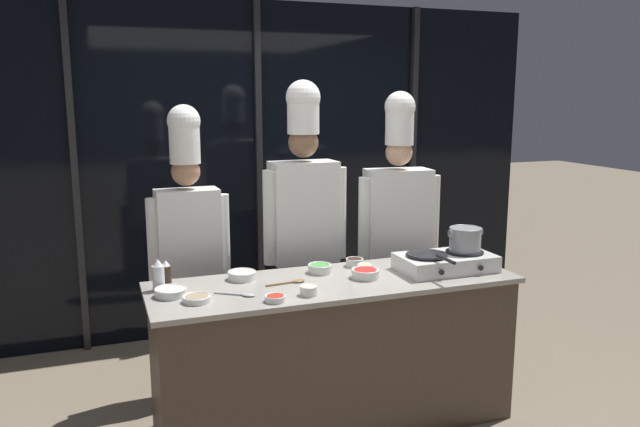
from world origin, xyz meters
The scene contains 22 objects.
ground_plane centered at (0.00, 0.00, 0.00)m, with size 24.00×24.00×0.00m, color #7F705B.
window_wall_back centered at (0.00, 1.75, 1.35)m, with size 4.98×0.09×2.70m.
demo_counter centered at (0.00, 0.00, 0.45)m, with size 2.14×0.69×0.90m.
portable_stove centered at (0.71, -0.05, 0.95)m, with size 0.58×0.35×0.11m.
frying_pan centered at (0.58, -0.05, 1.03)m, with size 0.25×0.44×0.04m.
stock_pot centered at (0.84, -0.05, 1.09)m, with size 0.22×0.20×0.15m.
squeeze_bottle_soy centered at (-0.93, 0.21, 0.97)m, with size 0.06×0.06×0.15m.
squeeze_bottle_clear centered at (-0.98, 0.15, 0.98)m, with size 0.07×0.07×0.18m.
prep_bowl_chili_flakes centered at (-0.43, -0.25, 0.92)m, with size 0.11×0.11×0.03m.
prep_bowl_mushrooms centered at (-0.82, -0.12, 0.92)m, with size 0.15×0.15×0.03m.
prep_bowl_bell_pepper centered at (0.18, -0.03, 0.93)m, with size 0.17×0.17×0.06m.
prep_bowl_soy_glaze centered at (0.22, 0.23, 0.93)m, with size 0.11×0.11×0.05m.
prep_bowl_onion centered at (-0.50, 0.20, 0.93)m, with size 0.17×0.17×0.05m.
prep_bowl_scallions centered at (-0.03, 0.17, 0.93)m, with size 0.15×0.15×0.05m.
prep_bowl_bean_sprouts centered at (-0.93, 0.02, 0.93)m, with size 0.17×0.17×0.05m.
prep_bowl_noodles centered at (-0.23, -0.21, 0.93)m, with size 0.09×0.09×0.05m.
prep_bowl_ginger centered at (0.24, 0.12, 0.92)m, with size 0.09×0.09×0.04m.
serving_spoon_slotted centered at (-0.24, 0.03, 0.91)m, with size 0.24×0.06×0.02m.
serving_spoon_solid centered at (-0.57, -0.10, 0.91)m, with size 0.21×0.16×0.02m.
chef_head centered at (-0.74, 0.68, 1.10)m, with size 0.52×0.21×1.90m.
chef_sous centered at (0.03, 0.66, 1.20)m, with size 0.59×0.24×2.06m.
chef_line centered at (0.75, 0.68, 1.12)m, with size 0.60×0.29×1.99m.
Camera 1 is at (-1.28, -3.25, 1.96)m, focal length 35.00 mm.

